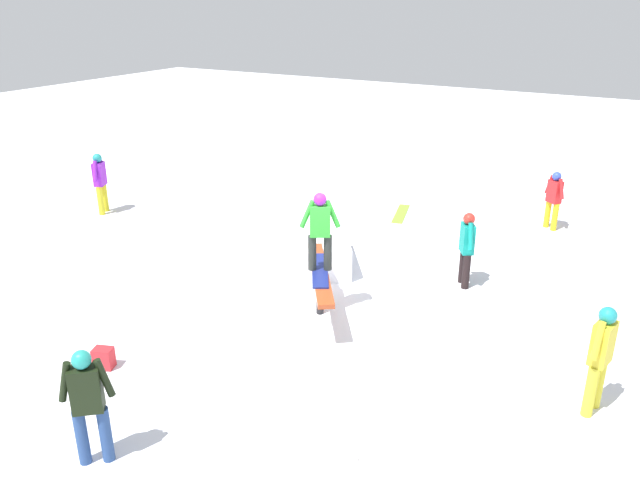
{
  "coord_description": "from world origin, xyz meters",
  "views": [
    {
      "loc": [
        8.91,
        5.05,
        5.53
      ],
      "look_at": [
        0.0,
        0.0,
        1.46
      ],
      "focal_mm": 35.0,
      "sensor_mm": 36.0,
      "label": 1
    }
  ],
  "objects_px": {
    "bystander_red": "(554,197)",
    "bystander_teal": "(467,245)",
    "loose_snowboard_white": "(306,449)",
    "backpack_on_snow": "(104,358)",
    "rail_feature": "(320,277)",
    "main_rider_on_rail": "(320,233)",
    "loose_snowboard_lime": "(401,214)",
    "bystander_yellow": "(600,354)",
    "bystander_black": "(88,401)",
    "bystander_purple": "(100,180)"
  },
  "relations": [
    {
      "from": "bystander_red",
      "to": "bystander_teal",
      "type": "relative_size",
      "value": 0.95
    },
    {
      "from": "bystander_black",
      "to": "bystander_teal",
      "type": "distance_m",
      "value": 7.69
    },
    {
      "from": "bystander_teal",
      "to": "bystander_yellow",
      "type": "xyz_separation_m",
      "value": [
        3.1,
        2.83,
        0.06
      ]
    },
    {
      "from": "loose_snowboard_white",
      "to": "backpack_on_snow",
      "type": "distance_m",
      "value": 3.76
    },
    {
      "from": "bystander_yellow",
      "to": "backpack_on_snow",
      "type": "xyz_separation_m",
      "value": [
        2.63,
        -6.85,
        -0.75
      ]
    },
    {
      "from": "rail_feature",
      "to": "bystander_red",
      "type": "relative_size",
      "value": 1.6
    },
    {
      "from": "main_rider_on_rail",
      "to": "loose_snowboard_lime",
      "type": "distance_m",
      "value": 6.17
    },
    {
      "from": "bystander_red",
      "to": "bystander_teal",
      "type": "distance_m",
      "value": 4.34
    },
    {
      "from": "loose_snowboard_lime",
      "to": "backpack_on_snow",
      "type": "xyz_separation_m",
      "value": [
        9.16,
        -1.23,
        0.16
      ]
    },
    {
      "from": "bystander_black",
      "to": "bystander_red",
      "type": "height_order",
      "value": "bystander_black"
    },
    {
      "from": "rail_feature",
      "to": "loose_snowboard_lime",
      "type": "height_order",
      "value": "rail_feature"
    },
    {
      "from": "bystander_red",
      "to": "loose_snowboard_lime",
      "type": "distance_m",
      "value": 3.86
    },
    {
      "from": "bystander_purple",
      "to": "bystander_yellow",
      "type": "relative_size",
      "value": 0.99
    },
    {
      "from": "bystander_purple",
      "to": "backpack_on_snow",
      "type": "bearing_deg",
      "value": -157.86
    },
    {
      "from": "bystander_purple",
      "to": "bystander_teal",
      "type": "relative_size",
      "value": 1.05
    },
    {
      "from": "bystander_teal",
      "to": "bystander_red",
      "type": "bearing_deg",
      "value": 137.63
    },
    {
      "from": "main_rider_on_rail",
      "to": "bystander_purple",
      "type": "relative_size",
      "value": 0.91
    },
    {
      "from": "rail_feature",
      "to": "bystander_teal",
      "type": "bearing_deg",
      "value": 107.83
    },
    {
      "from": "bystander_yellow",
      "to": "loose_snowboard_white",
      "type": "distance_m",
      "value": 4.21
    },
    {
      "from": "bystander_yellow",
      "to": "loose_snowboard_lime",
      "type": "bearing_deg",
      "value": -126.03
    },
    {
      "from": "bystander_teal",
      "to": "loose_snowboard_white",
      "type": "distance_m",
      "value": 5.87
    },
    {
      "from": "main_rider_on_rail",
      "to": "loose_snowboard_white",
      "type": "bearing_deg",
      "value": -3.59
    },
    {
      "from": "bystander_black",
      "to": "backpack_on_snow",
      "type": "distance_m",
      "value": 2.32
    },
    {
      "from": "bystander_purple",
      "to": "loose_snowboard_white",
      "type": "relative_size",
      "value": 1.15
    },
    {
      "from": "main_rider_on_rail",
      "to": "loose_snowboard_lime",
      "type": "bearing_deg",
      "value": 157.91
    },
    {
      "from": "main_rider_on_rail",
      "to": "bystander_teal",
      "type": "distance_m",
      "value": 3.23
    },
    {
      "from": "backpack_on_snow",
      "to": "bystander_teal",
      "type": "bearing_deg",
      "value": 34.44
    },
    {
      "from": "bystander_purple",
      "to": "bystander_teal",
      "type": "height_order",
      "value": "bystander_purple"
    },
    {
      "from": "bystander_black",
      "to": "loose_snowboard_lime",
      "type": "height_order",
      "value": "bystander_black"
    },
    {
      "from": "bystander_red",
      "to": "bystander_yellow",
      "type": "xyz_separation_m",
      "value": [
        7.35,
        1.94,
        0.1
      ]
    },
    {
      "from": "bystander_purple",
      "to": "bystander_yellow",
      "type": "bearing_deg",
      "value": -127.29
    },
    {
      "from": "bystander_black",
      "to": "backpack_on_snow",
      "type": "height_order",
      "value": "bystander_black"
    },
    {
      "from": "bystander_teal",
      "to": "loose_snowboard_white",
      "type": "relative_size",
      "value": 1.1
    },
    {
      "from": "bystander_black",
      "to": "bystander_teal",
      "type": "xyz_separation_m",
      "value": [
        -7.28,
        2.46,
        -0.04
      ]
    },
    {
      "from": "bystander_red",
      "to": "backpack_on_snow",
      "type": "distance_m",
      "value": 11.15
    },
    {
      "from": "bystander_black",
      "to": "bystander_yellow",
      "type": "bearing_deg",
      "value": -1.79
    },
    {
      "from": "loose_snowboard_lime",
      "to": "backpack_on_snow",
      "type": "height_order",
      "value": "backpack_on_snow"
    },
    {
      "from": "bystander_red",
      "to": "backpack_on_snow",
      "type": "height_order",
      "value": "bystander_red"
    },
    {
      "from": "bystander_red",
      "to": "loose_snowboard_white",
      "type": "distance_m",
      "value": 10.15
    },
    {
      "from": "rail_feature",
      "to": "main_rider_on_rail",
      "type": "bearing_deg",
      "value": 0.0
    },
    {
      "from": "rail_feature",
      "to": "bystander_yellow",
      "type": "bearing_deg",
      "value": 48.49
    },
    {
      "from": "main_rider_on_rail",
      "to": "bystander_yellow",
      "type": "height_order",
      "value": "main_rider_on_rail"
    },
    {
      "from": "main_rider_on_rail",
      "to": "bystander_black",
      "type": "height_order",
      "value": "main_rider_on_rail"
    },
    {
      "from": "rail_feature",
      "to": "loose_snowboard_lime",
      "type": "relative_size",
      "value": 1.54
    },
    {
      "from": "bystander_purple",
      "to": "bystander_yellow",
      "type": "xyz_separation_m",
      "value": [
        2.68,
        12.64,
        0.01
      ]
    },
    {
      "from": "loose_snowboard_white",
      "to": "backpack_on_snow",
      "type": "relative_size",
      "value": 4.14
    },
    {
      "from": "rail_feature",
      "to": "loose_snowboard_lime",
      "type": "xyz_separation_m",
      "value": [
        -5.9,
        -0.85,
        -0.72
      ]
    },
    {
      "from": "rail_feature",
      "to": "main_rider_on_rail",
      "type": "distance_m",
      "value": 0.87
    },
    {
      "from": "loose_snowboard_lime",
      "to": "loose_snowboard_white",
      "type": "bearing_deg",
      "value": 0.87
    },
    {
      "from": "rail_feature",
      "to": "bystander_yellow",
      "type": "xyz_separation_m",
      "value": [
        0.62,
        4.77,
        0.19
      ]
    }
  ]
}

